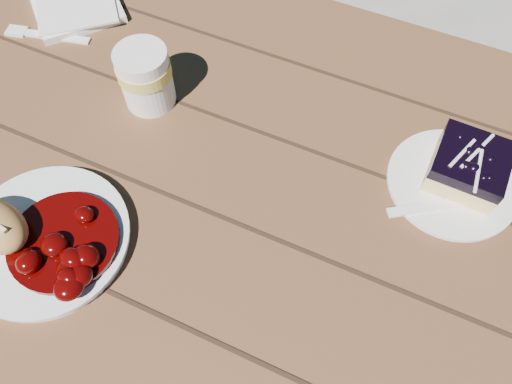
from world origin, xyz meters
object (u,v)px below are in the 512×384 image
at_px(main_plate, 47,240).
at_px(dessert_plate, 452,184).
at_px(blueberry_cake, 469,166).
at_px(second_cup, 146,78).
at_px(picnic_table, 351,265).

height_order(main_plate, dessert_plate, main_plate).
bearing_deg(dessert_plate, blueberry_cake, 56.31).
height_order(main_plate, second_cup, second_cup).
height_order(picnic_table, dessert_plate, dessert_plate).
xyz_separation_m(picnic_table, main_plate, (-0.40, -0.21, 0.17)).
relative_size(picnic_table, blueberry_cake, 19.64).
xyz_separation_m(dessert_plate, blueberry_cake, (0.01, 0.02, 0.03)).
bearing_deg(picnic_table, main_plate, -151.58).
height_order(picnic_table, blueberry_cake, blueberry_cake).
bearing_deg(blueberry_cake, dessert_plate, -122.22).
bearing_deg(second_cup, blueberry_cake, 6.27).
distance_m(picnic_table, blueberry_cake, 0.25).
xyz_separation_m(picnic_table, second_cup, (-0.40, 0.07, 0.21)).
xyz_separation_m(dessert_plate, second_cup, (-0.49, -0.04, 0.05)).
height_order(main_plate, blueberry_cake, blueberry_cake).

